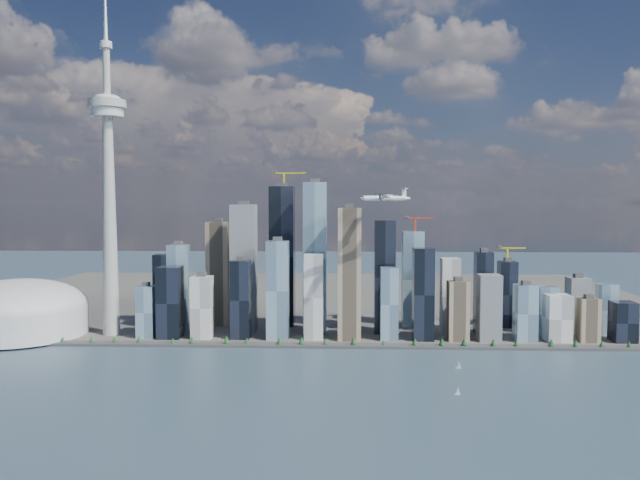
{
  "coord_description": "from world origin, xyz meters",
  "views": [
    {
      "loc": [
        59.57,
        -628.48,
        205.75
      ],
      "look_at": [
        24.33,
        260.0,
        152.73
      ],
      "focal_mm": 35.0,
      "sensor_mm": 36.0,
      "label": 1
    }
  ],
  "objects_px": {
    "airplane": "(385,198)",
    "sailboat_west": "(458,392)",
    "needle_tower": "(109,183)",
    "sailboat_east": "(458,366)",
    "dome_stadium": "(19,311)"
  },
  "relations": [
    {
      "from": "airplane",
      "to": "sailboat_west",
      "type": "xyz_separation_m",
      "value": [
        66.29,
        -192.46,
        -210.11
      ]
    },
    {
      "from": "needle_tower",
      "to": "sailboat_east",
      "type": "distance_m",
      "value": 577.92
    },
    {
      "from": "airplane",
      "to": "sailboat_west",
      "type": "bearing_deg",
      "value": -84.18
    },
    {
      "from": "needle_tower",
      "to": "sailboat_east",
      "type": "height_order",
      "value": "needle_tower"
    },
    {
      "from": "dome_stadium",
      "to": "airplane",
      "type": "height_order",
      "value": "airplane"
    },
    {
      "from": "needle_tower",
      "to": "sailboat_west",
      "type": "distance_m",
      "value": 601.58
    },
    {
      "from": "airplane",
      "to": "sailboat_east",
      "type": "height_order",
      "value": "airplane"
    },
    {
      "from": "airplane",
      "to": "sailboat_west",
      "type": "distance_m",
      "value": 292.55
    },
    {
      "from": "needle_tower",
      "to": "airplane",
      "type": "relative_size",
      "value": 7.69
    },
    {
      "from": "sailboat_east",
      "to": "dome_stadium",
      "type": "bearing_deg",
      "value": -175.37
    },
    {
      "from": "sailboat_west",
      "to": "needle_tower",
      "type": "bearing_deg",
      "value": 164.31
    },
    {
      "from": "sailboat_west",
      "to": "dome_stadium",
      "type": "bearing_deg",
      "value": 170.97
    },
    {
      "from": "sailboat_west",
      "to": "sailboat_east",
      "type": "distance_m",
      "value": 109.28
    },
    {
      "from": "airplane",
      "to": "sailboat_west",
      "type": "height_order",
      "value": "airplane"
    },
    {
      "from": "airplane",
      "to": "sailboat_east",
      "type": "distance_m",
      "value": 242.37
    }
  ]
}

